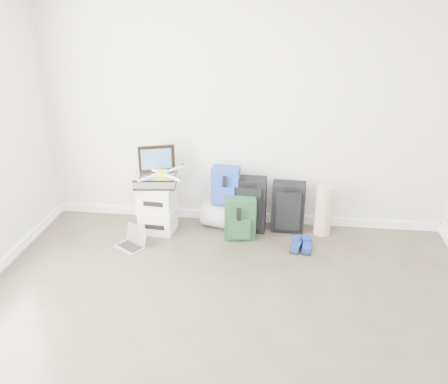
# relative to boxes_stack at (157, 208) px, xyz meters

# --- Properties ---
(ground) EXTENTS (5.00, 5.00, 0.00)m
(ground) POSITION_rel_boxes_stack_xyz_m (0.92, -2.11, -0.28)
(ground) COLOR #373128
(ground) RESTS_ON ground
(room_envelope) EXTENTS (4.52, 5.02, 2.71)m
(room_envelope) POSITION_rel_boxes_stack_xyz_m (0.92, -2.09, 1.44)
(room_envelope) COLOR silver
(room_envelope) RESTS_ON ground
(boxes_stack) EXTENTS (0.41, 0.35, 0.56)m
(boxes_stack) POSITION_rel_boxes_stack_xyz_m (0.00, 0.00, 0.00)
(boxes_stack) COLOR silver
(boxes_stack) RESTS_ON ground
(briefcase) EXTENTS (0.47, 0.37, 0.13)m
(briefcase) POSITION_rel_boxes_stack_xyz_m (0.00, 0.00, 0.34)
(briefcase) COLOR #B2B2B7
(briefcase) RESTS_ON boxes_stack
(painting) EXTENTS (0.38, 0.15, 0.30)m
(painting) POSITION_rel_boxes_stack_xyz_m (0.00, 0.10, 0.55)
(painting) COLOR black
(painting) RESTS_ON briefcase
(drone) EXTENTS (0.50, 0.50, 0.05)m
(drone) POSITION_rel_boxes_stack_xyz_m (0.08, -0.02, 0.43)
(drone) COLOR yellow
(drone) RESTS_ON briefcase
(duffel_bag) EXTENTS (0.58, 0.44, 0.32)m
(duffel_bag) POSITION_rel_boxes_stack_xyz_m (0.75, 0.18, -0.12)
(duffel_bag) COLOR gray
(duffel_bag) RESTS_ON ground
(blue_backpack) EXTENTS (0.31, 0.24, 0.42)m
(blue_backpack) POSITION_rel_boxes_stack_xyz_m (0.75, 0.15, 0.24)
(blue_backpack) COLOR navy
(blue_backpack) RESTS_ON duffel_bag
(large_suitcase) EXTENTS (0.40, 0.27, 0.62)m
(large_suitcase) POSITION_rel_boxes_stack_xyz_m (1.00, 0.17, 0.03)
(large_suitcase) COLOR black
(large_suitcase) RESTS_ON ground
(green_backpack) EXTENTS (0.36, 0.29, 0.47)m
(green_backpack) POSITION_rel_boxes_stack_xyz_m (0.93, -0.03, -0.05)
(green_backpack) COLOR #12321E
(green_backpack) RESTS_ON ground
(carry_on) EXTENTS (0.37, 0.25, 0.57)m
(carry_on) POSITION_rel_boxes_stack_xyz_m (1.45, 0.20, 0.00)
(carry_on) COLOR black
(carry_on) RESTS_ON ground
(shoes) EXTENTS (0.24, 0.26, 0.08)m
(shoes) POSITION_rel_boxes_stack_xyz_m (1.60, -0.23, -0.24)
(shoes) COLOR black
(shoes) RESTS_ON ground
(rolled_rug) EXTENTS (0.19, 0.19, 0.57)m
(rolled_rug) POSITION_rel_boxes_stack_xyz_m (1.83, 0.17, 0.00)
(rolled_rug) COLOR tan
(rolled_rug) RESTS_ON ground
(laptop) EXTENTS (0.37, 0.34, 0.21)m
(laptop) POSITION_rel_boxes_stack_xyz_m (-0.18, -0.38, -0.23)
(laptop) COLOR silver
(laptop) RESTS_ON ground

